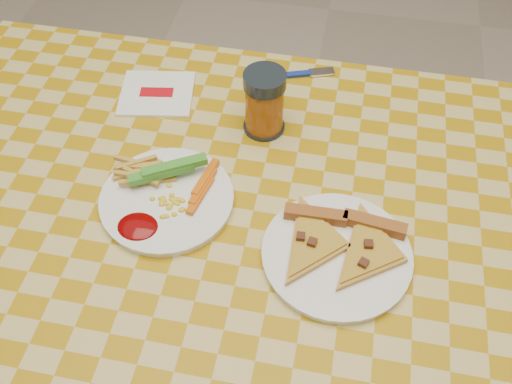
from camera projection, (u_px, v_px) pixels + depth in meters
The scene contains 8 objects.
table at pixel (249, 253), 0.95m from camera, with size 1.28×0.88×0.76m.
plate_left at pixel (167, 200), 0.92m from camera, with size 0.21×0.21×0.01m, color white.
plate_right at pixel (336, 256), 0.86m from camera, with size 0.22×0.22×0.01m, color white.
fries_veggies at pixel (164, 185), 0.92m from camera, with size 0.19×0.18×0.04m.
pizza_slices at pixel (340, 243), 0.86m from camera, with size 0.22×0.20×0.02m.
drink_glass at pixel (264, 103), 0.99m from camera, with size 0.08×0.08×0.12m.
napkin at pixel (157, 94), 1.09m from camera, with size 0.16×0.15×0.01m.
fork at pixel (296, 74), 1.13m from camera, with size 0.16×0.07×0.01m.
Camera 1 is at (0.11, -0.51, 1.49)m, focal length 40.00 mm.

